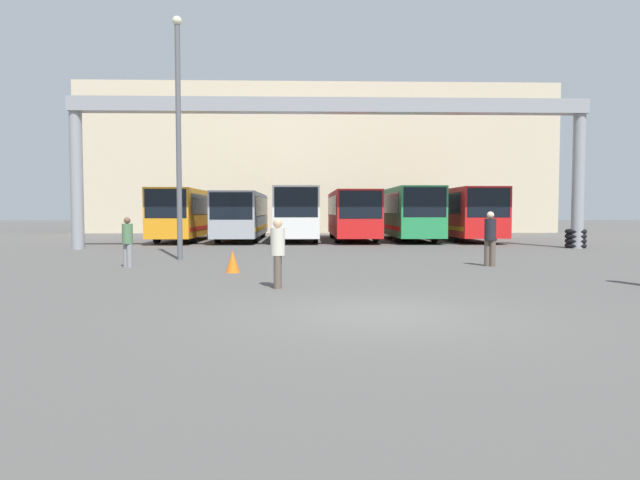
{
  "coord_description": "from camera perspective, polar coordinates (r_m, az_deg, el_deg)",
  "views": [
    {
      "loc": [
        -1.41,
        -10.33,
        1.9
      ],
      "look_at": [
        -0.46,
        20.52,
        0.3
      ],
      "focal_mm": 32.0,
      "sensor_mm": 36.0,
      "label": 1
    }
  ],
  "objects": [
    {
      "name": "pedestrian_mid_left",
      "position": [
        13.95,
        -4.25,
        -1.17
      ],
      "size": [
        0.35,
        0.35,
        1.69
      ],
      "rotation": [
        0.0,
        0.0,
        4.65
      ],
      "color": "brown",
      "rests_on": "ground"
    },
    {
      "name": "bus_slot_1",
      "position": [
        36.8,
        -7.78,
        2.66
      ],
      "size": [
        2.54,
        11.53,
        2.98
      ],
      "color": "#999EA5",
      "rests_on": "ground"
    },
    {
      "name": "bus_slot_3",
      "position": [
        36.41,
        3.22,
        2.77
      ],
      "size": [
        2.58,
        10.87,
        3.08
      ],
      "color": "red",
      "rests_on": "ground"
    },
    {
      "name": "pedestrian_far_center",
      "position": [
        20.0,
        -18.69,
        -0.08
      ],
      "size": [
        0.35,
        0.35,
        1.68
      ],
      "rotation": [
        0.0,
        0.0,
        5.78
      ],
      "color": "gray",
      "rests_on": "ground"
    },
    {
      "name": "tire_stack",
      "position": [
        31.65,
        24.2,
        0.13
      ],
      "size": [
        1.04,
        1.04,
        0.96
      ],
      "color": "black",
      "rests_on": "ground"
    },
    {
      "name": "traffic_cone",
      "position": [
        17.67,
        -8.73,
        -2.15
      ],
      "size": [
        0.43,
        0.43,
        0.67
      ],
      "color": "orange",
      "rests_on": "ground"
    },
    {
      "name": "bus_slot_0",
      "position": [
        36.83,
        -13.3,
        2.77
      ],
      "size": [
        2.47,
        10.5,
        3.16
      ],
      "color": "orange",
      "rests_on": "ground"
    },
    {
      "name": "bus_slot_4",
      "position": [
        37.25,
        8.56,
        2.91
      ],
      "size": [
        2.6,
        11.63,
        3.27
      ],
      "color": "#268C4C",
      "rests_on": "ground"
    },
    {
      "name": "bus_slot_5",
      "position": [
        38.32,
        13.65,
        2.84
      ],
      "size": [
        2.62,
        12.21,
        3.24
      ],
      "color": "red",
      "rests_on": "ground"
    },
    {
      "name": "pedestrian_near_right",
      "position": [
        20.24,
        16.65,
        0.26
      ],
      "size": [
        0.39,
        0.39,
        1.87
      ],
      "rotation": [
        0.0,
        0.0,
        2.64
      ],
      "color": "brown",
      "rests_on": "ground"
    },
    {
      "name": "lamp_post",
      "position": [
        22.79,
        -13.97,
        10.67
      ],
      "size": [
        0.36,
        0.36,
        9.25
      ],
      "color": "#595B60",
      "rests_on": "ground"
    },
    {
      "name": "overhead_gantry",
      "position": [
        28.54,
        1.11,
        11.43
      ],
      "size": [
        25.41,
        0.8,
        7.39
      ],
      "color": "gray",
      "rests_on": "ground"
    },
    {
      "name": "bus_slot_2",
      "position": [
        36.93,
        -2.3,
        2.94
      ],
      "size": [
        2.6,
        12.19,
        3.27
      ],
      "color": "silver",
      "rests_on": "ground"
    },
    {
      "name": "ground_plane",
      "position": [
        10.6,
        5.94,
        -7.39
      ],
      "size": [
        200.0,
        200.0,
        0.0
      ],
      "primitive_type": "plane",
      "color": "#514F4C"
    },
    {
      "name": "building_backdrop",
      "position": [
        54.09,
        -0.27,
        7.66
      ],
      "size": [
        40.77,
        12.0,
        12.65
      ],
      "color": "beige",
      "rests_on": "ground"
    }
  ]
}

